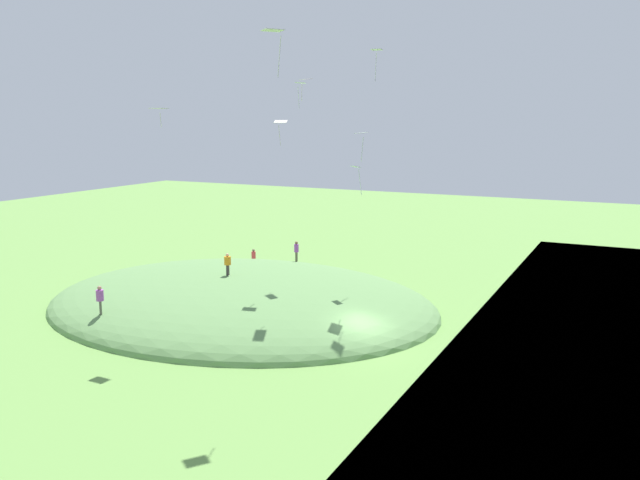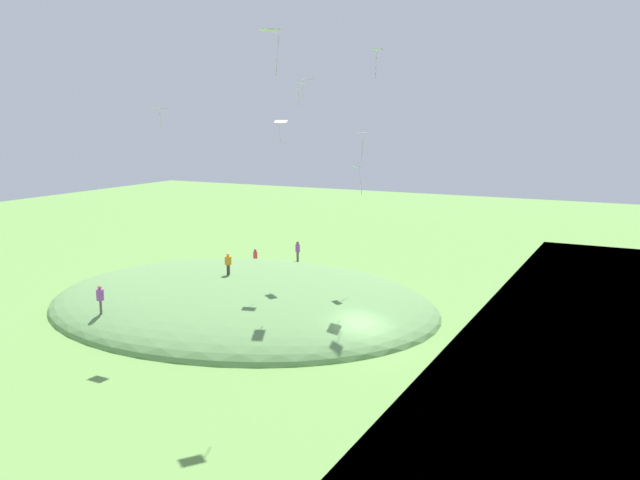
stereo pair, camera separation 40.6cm
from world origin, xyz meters
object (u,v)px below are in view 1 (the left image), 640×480
Objects in this scene: kite_1 at (306,80)px; kite_3 at (281,123)px; person_on_hilltop at (228,262)px; person_walking_path at (254,256)px; kite_0 at (376,53)px; kite_4 at (159,109)px; kite_6 at (356,170)px; kite_7 at (361,134)px; kite_5 at (273,33)px; person_near_shore at (296,249)px; person_with_child at (100,297)px; kite_2 at (300,84)px.

kite_1 is 0.94× the size of kite_3.
person_on_hilltop reaches higher than person_walking_path.
person_walking_path is at bearing -32.04° from kite_0.
kite_0 reaches higher than person_on_hilltop.
person_walking_path is at bearing -167.17° from person_on_hilltop.
kite_3 is 8.64m from kite_4.
person_walking_path is 0.84× the size of kite_6.
kite_3 is 5.62m from kite_7.
kite_0 is (-15.42, 9.65, 16.27)m from person_walking_path.
kite_5 reaches higher than kite_3.
kite_4 is (-0.15, 16.79, 11.15)m from person_near_shore.
person_with_child reaches higher than person_walking_path.
kite_1 is at bearing -17.54° from kite_0.
kite_0 is 0.99× the size of kite_6.
person_on_hilltop is 10.66m from kite_3.
kite_2 is (-6.35, 0.82, 12.12)m from person_on_hilltop.
kite_6 is (-12.39, -11.29, 7.51)m from person_with_child.
kite_4 is (3.56, 7.83, 0.83)m from kite_3.
kite_4 is at bearing 52.57° from kite_6.
kite_5 is (-5.76, 14.33, 1.29)m from kite_1.
person_walking_path is at bearing -47.31° from kite_2.
kite_4 is at bearing 2.98° from person_near_shore.
kite_4 is (-0.82, 7.71, 10.55)m from person_on_hilltop.
kite_4 is at bearing 42.19° from kite_7.
kite_7 is at bearing -26.14° from person_walking_path.
person_walking_path is at bearing -55.53° from kite_5.
kite_5 is 1.07× the size of kite_6.
kite_0 reaches higher than kite_7.
person_near_shore is 1.10× the size of kite_1.
person_walking_path is 1.08× the size of kite_1.
kite_0 reaches higher than kite_5.
kite_7 is (0.13, -11.06, -4.89)m from kite_5.
person_walking_path is 23.84m from kite_4.
kite_3 is 12.76m from kite_5.
person_on_hilltop is 13.44m from kite_7.
kite_4 is at bearing -16.79° from kite_5.
person_with_child is at bearing 42.34° from kite_6.
kite_4 reaches higher than person_on_hilltop.
person_on_hilltop is 11.28m from kite_6.
kite_5 is at bearing 163.21° from kite_4.
kite_4 is (5.53, 6.90, -1.58)m from kite_2.
kite_0 is at bearing -91.23° from kite_5.
person_with_child is 20.04m from kite_1.
kite_0 is 5.22m from kite_2.
kite_2 reaches higher than kite_7.
kite_7 is at bearing 82.34° from person_on_hilltop.
person_on_hilltop is 20.14m from kite_5.
person_on_hilltop is 1.02× the size of kite_1.
kite_3 is 0.89× the size of kite_7.
person_walking_path is 1.02× the size of kite_3.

